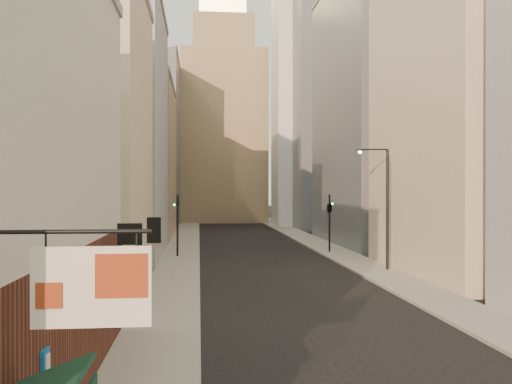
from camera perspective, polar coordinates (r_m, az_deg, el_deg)
name	(u,v)px	position (r m, az deg, el deg)	size (l,w,h in m)	color
sidewalk_left	(185,240)	(60.13, -7.11, -4.83)	(3.00, 140.00, 0.15)	gray
sidewalk_right	(308,239)	(61.21, 5.19, -4.74)	(3.00, 140.00, 0.15)	gray
left_bldg_beige	(67,141)	(31.74, -18.42, 4.87)	(8.00, 12.00, 16.00)	#C0AE93
left_bldg_grey	(112,133)	(47.59, -14.17, 5.77)	(8.00, 16.00, 20.00)	gray
left_bldg_tan	(137,162)	(65.31, -11.85, 2.97)	(8.00, 18.00, 17.00)	#917A57
left_bldg_wingrid	(151,144)	(85.40, -10.42, 4.70)	(8.00, 20.00, 24.00)	gray
right_bldg_beige	(467,118)	(39.08, 20.34, 6.95)	(8.00, 16.00, 20.00)	#C0AE93
right_bldg_wingrid	(372,113)	(57.95, 11.54, 7.78)	(8.00, 20.00, 26.00)	gray
highrise	(355,53)	(88.35, 9.83, 13.52)	(21.00, 23.00, 51.20)	gray
clock_tower	(223,117)	(97.71, -3.34, 7.47)	(14.00, 14.00, 44.90)	#917A57
white_tower	(301,100)	(85.24, 4.57, 9.18)	(8.00, 8.00, 41.50)	silver
streetlamp_mid	(384,201)	(38.57, 12.70, -0.92)	(2.12, 0.49, 8.13)	black
traffic_light_left	(177,212)	(45.63, -7.86, -2.01)	(0.61, 0.56, 5.00)	black
traffic_light_right	(330,207)	(48.65, 7.36, -1.52)	(0.81, 0.81, 5.00)	black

